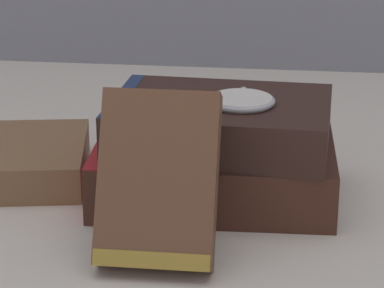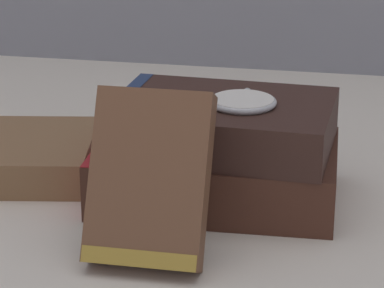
% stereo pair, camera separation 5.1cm
% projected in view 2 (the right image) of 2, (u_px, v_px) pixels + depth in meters
% --- Properties ---
extents(ground_plane, '(3.00, 3.00, 0.00)m').
position_uv_depth(ground_plane, '(202.00, 214.00, 0.75)').
color(ground_plane, beige).
extents(book_flat_bottom, '(0.21, 0.14, 0.05)m').
position_uv_depth(book_flat_bottom, '(210.00, 172.00, 0.77)').
color(book_flat_bottom, '#422319').
rests_on(book_flat_bottom, ground_plane).
extents(book_flat_top, '(0.18, 0.13, 0.04)m').
position_uv_depth(book_flat_top, '(217.00, 123.00, 0.76)').
color(book_flat_top, '#331E19').
rests_on(book_flat_top, book_flat_bottom).
extents(book_leaning_front, '(0.09, 0.08, 0.12)m').
position_uv_depth(book_leaning_front, '(149.00, 185.00, 0.66)').
color(book_leaning_front, brown).
rests_on(book_leaning_front, ground_plane).
extents(pocket_watch, '(0.06, 0.06, 0.01)m').
position_uv_depth(pocket_watch, '(243.00, 102.00, 0.74)').
color(pocket_watch, silver).
rests_on(pocket_watch, book_flat_top).
extents(reading_glasses, '(0.10, 0.06, 0.00)m').
position_uv_depth(reading_glasses, '(201.00, 150.00, 0.88)').
color(reading_glasses, black).
rests_on(reading_glasses, ground_plane).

